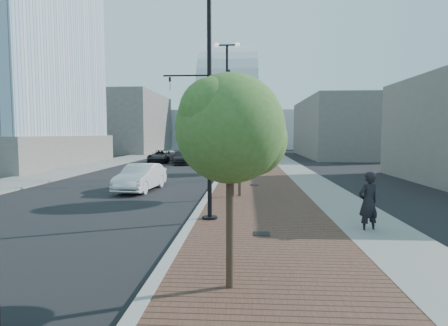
{
  "coord_description": "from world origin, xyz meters",
  "views": [
    {
      "loc": [
        1.92,
        -3.29,
        3.21
      ],
      "look_at": [
        1.0,
        12.0,
        2.0
      ],
      "focal_mm": 29.79,
      "sensor_mm": 36.0,
      "label": 1
    }
  ],
  "objects": [
    {
      "name": "sidewalk",
      "position": [
        3.5,
        40.0,
        0.06
      ],
      "size": [
        7.0,
        140.0,
        0.12
      ],
      "primitive_type": "cube",
      "color": "#4C2D23",
      "rests_on": "ground"
    },
    {
      "name": "concrete_strip",
      "position": [
        6.2,
        40.0,
        0.07
      ],
      "size": [
        2.4,
        140.0,
        0.13
      ],
      "primitive_type": "cube",
      "color": "slate",
      "rests_on": "ground"
    },
    {
      "name": "curb",
      "position": [
        0.0,
        40.0,
        0.07
      ],
      "size": [
        0.3,
        140.0,
        0.14
      ],
      "primitive_type": "cube",
      "color": "gray",
      "rests_on": "ground"
    },
    {
      "name": "west_sidewalk",
      "position": [
        -13.0,
        40.0,
        0.06
      ],
      "size": [
        4.0,
        140.0,
        0.12
      ],
      "primitive_type": "cube",
      "color": "slate",
      "rests_on": "ground"
    },
    {
      "name": "white_sedan",
      "position": [
        -4.02,
        17.2,
        0.75
      ],
      "size": [
        2.0,
        4.69,
        1.51
      ],
      "primitive_type": "imported",
      "rotation": [
        0.0,
        0.0,
        -0.09
      ],
      "color": "silver",
      "rests_on": "ground"
    },
    {
      "name": "dark_car_mid",
      "position": [
        -7.6,
        37.66,
        0.69
      ],
      "size": [
        2.31,
        4.99,
        1.38
      ],
      "primitive_type": "imported",
      "rotation": [
        0.0,
        0.0,
        0.0
      ],
      "color": "black",
      "rests_on": "ground"
    },
    {
      "name": "dark_car_far",
      "position": [
        -4.91,
        35.38,
        0.7
      ],
      "size": [
        2.92,
        5.12,
        1.4
      ],
      "primitive_type": "imported",
      "rotation": [
        0.0,
        0.0,
        0.21
      ],
      "color": "black",
      "rests_on": "ground"
    },
    {
      "name": "pedestrian",
      "position": [
        5.84,
        8.73,
        1.01
      ],
      "size": [
        0.87,
        0.74,
        2.02
      ],
      "primitive_type": "imported",
      "rotation": [
        0.0,
        0.0,
        3.56
      ],
      "color": "black",
      "rests_on": "ground"
    },
    {
      "name": "streetlight_1",
      "position": [
        0.49,
        10.0,
        4.34
      ],
      "size": [
        1.44,
        0.56,
        9.21
      ],
      "color": "black",
      "rests_on": "ground"
    },
    {
      "name": "streetlight_2",
      "position": [
        0.6,
        22.0,
        4.82
      ],
      "size": [
        1.72,
        0.56,
        9.28
      ],
      "color": "black",
      "rests_on": "ground"
    },
    {
      "name": "streetlight_3",
      "position": [
        0.49,
        34.0,
        4.34
      ],
      "size": [
        1.44,
        0.56,
        9.21
      ],
      "color": "black",
      "rests_on": "ground"
    },
    {
      "name": "streetlight_4",
      "position": [
        0.6,
        46.0,
        4.82
      ],
      "size": [
        1.72,
        0.56,
        9.28
      ],
      "color": "black",
      "rests_on": "ground"
    },
    {
      "name": "traffic_mast",
      "position": [
        -0.3,
        25.0,
        4.98
      ],
      "size": [
        5.09,
        0.2,
        8.0
      ],
      "color": "black",
      "rests_on": "ground"
    },
    {
      "name": "tree_0",
      "position": [
        1.65,
        4.02,
        3.3
      ],
      "size": [
        2.24,
        2.16,
        4.39
      ],
      "color": "#382619",
      "rests_on": "ground"
    },
    {
      "name": "tree_1",
      "position": [
        1.65,
        15.02,
        3.9
      ],
      "size": [
        2.78,
        2.78,
        5.3
      ],
      "color": "#382619",
      "rests_on": "ground"
    },
    {
      "name": "tree_2",
      "position": [
        1.65,
        27.02,
        3.37
      ],
      "size": [
        2.81,
        2.81,
        4.78
      ],
      "color": "#382619",
      "rests_on": "ground"
    },
    {
      "name": "tree_3",
      "position": [
        1.65,
        39.02,
        3.25
      ],
      "size": [
        2.24,
        2.17,
        4.35
      ],
      "color": "#382619",
      "rests_on": "ground"
    },
    {
      "name": "convention_center",
      "position": [
        -2.0,
        85.0,
        6.0
      ],
      "size": [
        50.0,
        30.0,
        50.0
      ],
      "color": "#ACB1B6",
      "rests_on": "ground"
    },
    {
      "name": "commercial_block_nw",
      "position": [
        -20.0,
        60.0,
        5.0
      ],
      "size": [
        14.0,
        20.0,
        10.0
      ],
      "primitive_type": "cube",
      "color": "#605B56",
      "rests_on": "ground"
    },
    {
      "name": "commercial_block_ne",
      "position": [
        16.0,
        50.0,
        4.0
      ],
      "size": [
        12.0,
        22.0,
        8.0
      ],
      "primitive_type": "cube",
      "color": "#5F5B56",
      "rests_on": "ground"
    },
    {
      "name": "utility_cover_1",
      "position": [
        2.4,
        8.0,
        0.13
      ],
      "size": [
        0.5,
        0.5,
        0.02
      ],
      "primitive_type": "cube",
      "color": "black",
      "rests_on": "sidewalk"
    },
    {
      "name": "utility_cover_2",
      "position": [
        2.4,
        19.0,
        0.13
      ],
      "size": [
        0.5,
        0.5,
        0.02
      ],
      "primitive_type": "cube",
      "color": "black",
      "rests_on": "sidewalk"
    }
  ]
}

